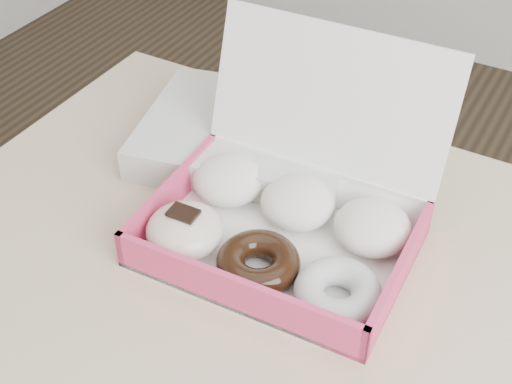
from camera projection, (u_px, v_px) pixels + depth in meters
The scene contains 2 objects.
donut_box at pixel (283, 216), 0.80m from camera, with size 0.30×0.28×0.21m.
newspapers at pixel (249, 136), 0.94m from camera, with size 0.27×0.22×0.04m, color silver.
Camera 1 is at (0.08, -0.40, 1.32)m, focal length 50.00 mm.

